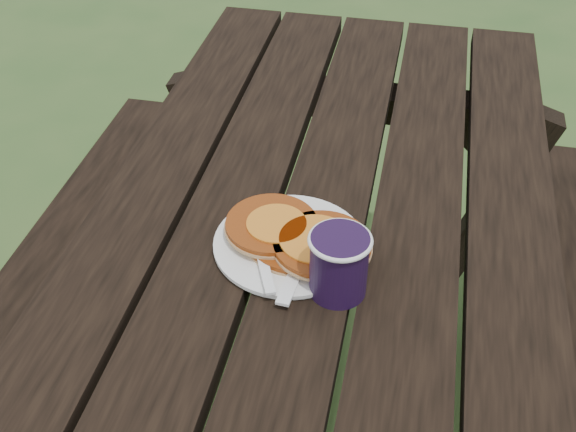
% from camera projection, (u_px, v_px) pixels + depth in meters
% --- Properties ---
extents(picnic_table, '(1.36, 1.80, 0.75)m').
position_uv_depth(picnic_table, '(303.00, 423.00, 1.31)').
color(picnic_table, black).
rests_on(picnic_table, ground).
extents(plate, '(0.29, 0.29, 0.01)m').
position_uv_depth(plate, '(289.00, 245.00, 1.11)').
color(plate, white).
rests_on(plate, picnic_table).
extents(pancake_stack, '(0.23, 0.17, 0.04)m').
position_uv_depth(pancake_stack, '(298.00, 237.00, 1.09)').
color(pancake_stack, '#903C10').
rests_on(pancake_stack, plate).
extents(knife, '(0.04, 0.18, 0.00)m').
position_uv_depth(knife, '(300.00, 262.00, 1.07)').
color(knife, white).
rests_on(knife, plate).
extents(fork, '(0.09, 0.16, 0.01)m').
position_uv_depth(fork, '(264.00, 267.00, 1.05)').
color(fork, white).
rests_on(fork, plate).
extents(coffee_cup, '(0.09, 0.09, 0.10)m').
position_uv_depth(coffee_cup, '(339.00, 261.00, 1.01)').
color(coffee_cup, black).
rests_on(coffee_cup, picnic_table).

